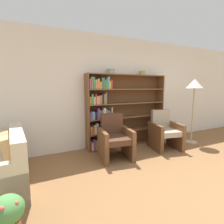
% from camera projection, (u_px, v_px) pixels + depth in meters
% --- Properties ---
extents(ground_plane, '(24.00, 24.00, 0.00)m').
position_uv_depth(ground_plane, '(206.00, 196.00, 2.44)').
color(ground_plane, brown).
extents(wall_back, '(12.00, 0.06, 2.75)m').
position_uv_depth(wall_back, '(119.00, 92.00, 4.55)').
color(wall_back, silver).
rests_on(wall_back, ground).
extents(bookshelf, '(2.17, 0.30, 1.82)m').
position_uv_depth(bookshelf, '(119.00, 111.00, 4.42)').
color(bookshelf, brown).
rests_on(bookshelf, ground).
extents(bowl_slate, '(0.19, 0.19, 0.12)m').
position_uv_depth(bowl_slate, '(111.00, 71.00, 4.17)').
color(bowl_slate, gray).
rests_on(bowl_slate, bookshelf).
extents(bowl_stoneware, '(0.17, 0.17, 0.10)m').
position_uv_depth(bowl_stoneware, '(142.00, 73.00, 4.57)').
color(bowl_stoneware, tan).
rests_on(bowl_stoneware, bookshelf).
extents(armchair_leather, '(0.74, 0.77, 0.93)m').
position_uv_depth(armchair_leather, '(115.00, 139.00, 3.71)').
color(armchair_leather, brown).
rests_on(armchair_leather, ground).
extents(armchair_cushioned, '(0.76, 0.80, 0.93)m').
position_uv_depth(armchair_cushioned, '(164.00, 132.00, 4.31)').
color(armchair_cushioned, brown).
rests_on(armchair_cushioned, ground).
extents(floor_lamp, '(0.44, 0.44, 1.72)m').
position_uv_depth(floor_lamp, '(195.00, 87.00, 4.60)').
color(floor_lamp, tan).
rests_on(floor_lamp, ground).
extents(potted_plant, '(0.34, 0.34, 0.44)m').
position_uv_depth(potted_plant, '(7.00, 214.00, 1.74)').
color(potted_plant, '#B7704C').
rests_on(potted_plant, ground).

